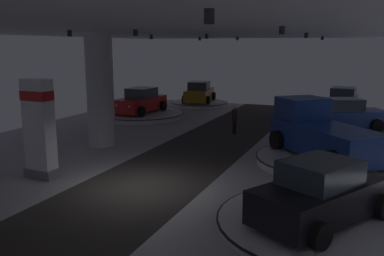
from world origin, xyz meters
The scene contains 17 objects.
ground centered at (0.00, 0.00, -0.02)m, with size 24.00×44.00×0.06m.
ceiling_with_spotlights centered at (0.00, 0.00, 5.55)m, with size 24.00×44.00×0.39m.
column_left centered at (-4.88, 4.76, 2.75)m, with size 1.32×1.32×5.50m.
brand_sign_pylon centered at (-3.96, -0.46, 1.93)m, with size 1.30×0.72×3.72m.
display_platform_far_right centered at (6.19, 12.63, 0.15)m, with size 4.70×4.70×0.26m.
display_car_far_right centered at (6.16, 12.62, 1.03)m, with size 4.57×3.42×1.71m.
display_platform_deep_left centered at (-5.61, 19.76, 0.16)m, with size 4.71×4.71×0.28m.
display_car_deep_left centered at (-5.60, 19.73, 1.04)m, with size 2.83×4.46×1.71m.
display_platform_mid_right centered at (5.73, 5.41, 0.18)m, with size 5.68×5.68×0.33m.
pickup_truck_mid_right centered at (5.51, 5.64, 1.27)m, with size 5.14×5.32×2.30m.
display_platform_far_left centered at (-7.18, 12.68, 0.18)m, with size 6.00×6.00×0.33m.
display_car_far_left centered at (-7.18, 12.71, 1.09)m, with size 2.42×4.32×1.71m.
display_platform_deep_right centered at (5.72, 18.55, 0.18)m, with size 5.24×5.24×0.32m.
display_car_deep_right centered at (5.72, 18.58, 1.08)m, with size 2.46×4.33×1.71m.
display_platform_near_right centered at (6.22, -1.01, 0.13)m, with size 5.69×5.69×0.23m.
display_car_near_right centered at (6.20, -1.03, 1.00)m, with size 3.67×4.54×1.71m.
visitor_walking_near centered at (0.44, 9.91, 0.91)m, with size 0.32×0.32×1.59m.
Camera 1 is at (7.05, -12.06, 4.90)m, focal length 38.53 mm.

